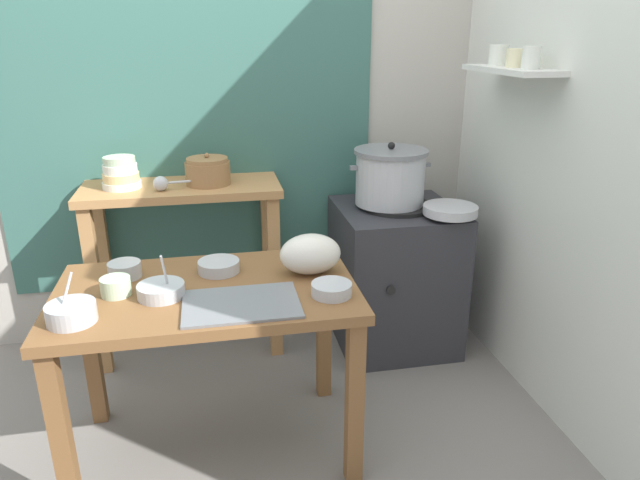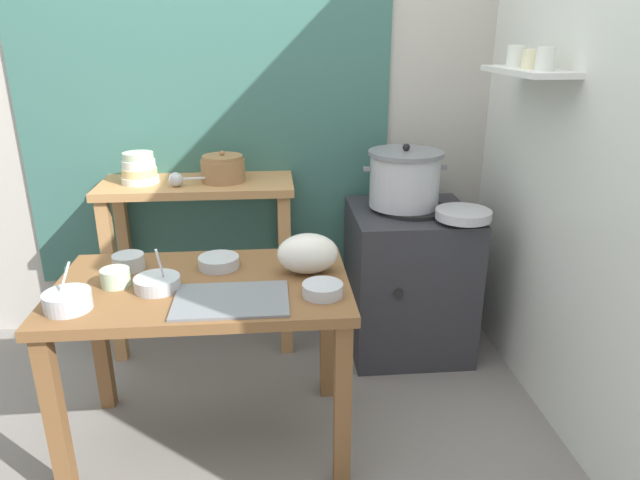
# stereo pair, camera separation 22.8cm
# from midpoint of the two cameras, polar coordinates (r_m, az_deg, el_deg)

# --- Properties ---
(ground_plane) EXTENTS (9.00, 9.00, 0.00)m
(ground_plane) POSITION_cam_midpoint_polar(r_m,az_deg,el_deg) (2.54, -10.50, -19.44)
(ground_plane) COLOR gray
(wall_back) EXTENTS (4.40, 0.12, 2.60)m
(wall_back) POSITION_cam_midpoint_polar(r_m,az_deg,el_deg) (3.08, -10.95, 14.15)
(wall_back) COLOR #B2ADA3
(wall_back) RESTS_ON ground
(wall_right) EXTENTS (0.30, 3.20, 2.60)m
(wall_right) POSITION_cam_midpoint_polar(r_m,az_deg,el_deg) (2.57, 20.89, 12.03)
(wall_right) COLOR silver
(wall_right) RESTS_ON ground
(prep_table) EXTENTS (1.10, 0.66, 0.72)m
(prep_table) POSITION_cam_midpoint_polar(r_m,az_deg,el_deg) (2.22, -14.04, -7.30)
(prep_table) COLOR brown
(prep_table) RESTS_ON ground
(back_shelf_table) EXTENTS (0.96, 0.40, 0.90)m
(back_shelf_table) POSITION_cam_midpoint_polar(r_m,az_deg,el_deg) (2.96, -15.57, 1.13)
(back_shelf_table) COLOR #B27F4C
(back_shelf_table) RESTS_ON ground
(stove_block) EXTENTS (0.60, 0.61, 0.78)m
(stove_block) POSITION_cam_midpoint_polar(r_m,az_deg,el_deg) (3.05, 5.32, -3.60)
(stove_block) COLOR #2D2D33
(stove_block) RESTS_ON ground
(steamer_pot) EXTENTS (0.42, 0.37, 0.31)m
(steamer_pot) POSITION_cam_midpoint_polar(r_m,az_deg,el_deg) (2.88, 4.78, 6.32)
(steamer_pot) COLOR #B7BABF
(steamer_pot) RESTS_ON stove_block
(clay_pot) EXTENTS (0.22, 0.22, 0.15)m
(clay_pot) POSITION_cam_midpoint_polar(r_m,az_deg,el_deg) (2.88, -13.42, 6.68)
(clay_pot) COLOR olive
(clay_pot) RESTS_ON back_shelf_table
(bowl_stack_enamel) EXTENTS (0.18, 0.18, 0.15)m
(bowl_stack_enamel) POSITION_cam_midpoint_polar(r_m,az_deg,el_deg) (2.92, -21.47, 6.17)
(bowl_stack_enamel) COLOR silver
(bowl_stack_enamel) RESTS_ON back_shelf_table
(ladle) EXTENTS (0.25, 0.07, 0.07)m
(ladle) POSITION_cam_midpoint_polar(r_m,az_deg,el_deg) (2.82, -17.73, 5.39)
(ladle) COLOR #B7BABF
(ladle) RESTS_ON back_shelf_table
(serving_tray) EXTENTS (0.40, 0.28, 0.01)m
(serving_tray) POSITION_cam_midpoint_polar(r_m,az_deg,el_deg) (2.01, -11.15, -6.37)
(serving_tray) COLOR slate
(serving_tray) RESTS_ON prep_table
(plastic_bag) EXTENTS (0.24, 0.17, 0.16)m
(plastic_bag) POSITION_cam_midpoint_polar(r_m,az_deg,el_deg) (2.20, -3.95, -1.46)
(plastic_bag) COLOR silver
(plastic_bag) RESTS_ON prep_table
(wide_pan) EXTENTS (0.26, 0.26, 0.04)m
(wide_pan) POSITION_cam_midpoint_polar(r_m,az_deg,el_deg) (2.78, 10.63, 2.94)
(wide_pan) COLOR #B7BABF
(wide_pan) RESTS_ON stove_block
(prep_bowl_0) EXTENTS (0.11, 0.11, 0.07)m
(prep_bowl_0) POSITION_cam_midpoint_polar(r_m,az_deg,el_deg) (2.20, -22.64, -4.35)
(prep_bowl_0) COLOR #B7D1AD
(prep_bowl_0) RESTS_ON prep_table
(prep_bowl_1) EXTENTS (0.17, 0.17, 0.17)m
(prep_bowl_1) POSITION_cam_midpoint_polar(r_m,az_deg,el_deg) (2.13, -18.62, -4.81)
(prep_bowl_1) COLOR #B7BABF
(prep_bowl_1) RESTS_ON prep_table
(prep_bowl_2) EXTENTS (0.12, 0.12, 0.06)m
(prep_bowl_2) POSITION_cam_midpoint_polar(r_m,az_deg,el_deg) (2.34, -21.65, -2.79)
(prep_bowl_2) COLOR #B7BABF
(prep_bowl_2) RESTS_ON prep_table
(prep_bowl_3) EXTENTS (0.15, 0.15, 0.04)m
(prep_bowl_3) POSITION_cam_midpoint_polar(r_m,az_deg,el_deg) (2.04, -2.05, -4.95)
(prep_bowl_3) COLOR #B7BABF
(prep_bowl_3) RESTS_ON prep_table
(prep_bowl_4) EXTENTS (0.16, 0.16, 0.16)m
(prep_bowl_4) POSITION_cam_midpoint_polar(r_m,az_deg,el_deg) (2.07, -26.62, -6.55)
(prep_bowl_4) COLOR #B7BABF
(prep_bowl_4) RESTS_ON prep_table
(prep_bowl_5) EXTENTS (0.16, 0.16, 0.05)m
(prep_bowl_5) POSITION_cam_midpoint_polar(r_m,az_deg,el_deg) (2.28, -12.94, -2.58)
(prep_bowl_5) COLOR #B7BABF
(prep_bowl_5) RESTS_ON prep_table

